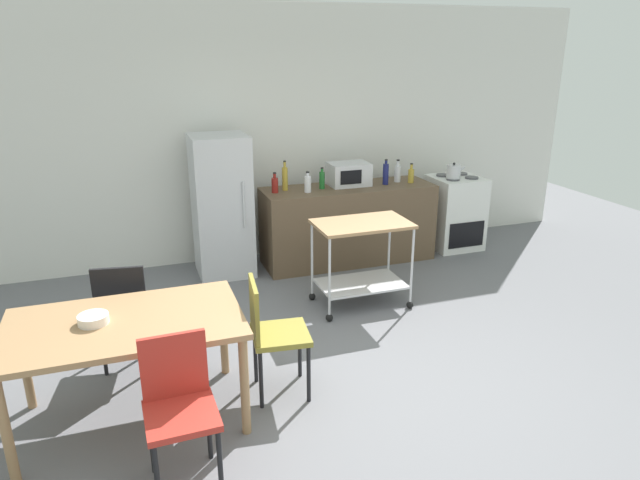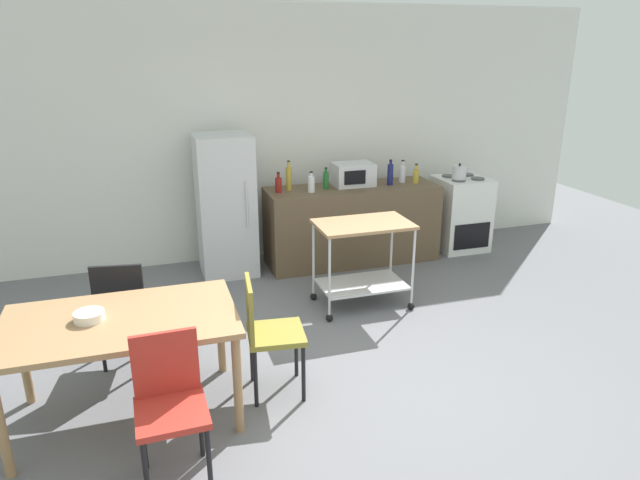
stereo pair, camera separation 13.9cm
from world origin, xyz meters
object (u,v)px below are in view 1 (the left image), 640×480
Objects in this scene: kitchen_cart at (361,250)px; bottle_soy_sauce at (398,173)px; bottle_sparkling_water at (322,180)px; kettle at (454,171)px; chair_olive at (271,329)px; dining_table at (125,332)px; bottle_vinegar at (275,185)px; bottle_sesame_oil at (411,175)px; stove_oven at (454,212)px; microwave at (349,174)px; bottle_olive_oil at (386,174)px; chair_red at (179,402)px; refrigerator at (222,206)px; chair_black at (124,307)px; bottle_wine at (285,178)px; fruit_bowl at (93,319)px; bottle_soda at (308,184)px.

bottle_soy_sauce is at bearing 51.32° from kitchen_cart.
bottle_sparkling_water is 1.65m from kettle.
chair_olive is at bearing -117.27° from bottle_sparkling_water.
dining_table is 3.99m from bottle_soy_sauce.
bottle_sesame_oil is at bearing -2.13° from bottle_vinegar.
microwave is (-1.42, 0.06, 0.58)m from stove_oven.
bottle_olive_oil is at bearing -158.33° from bottle_soy_sauce.
bottle_sparkling_water reaches higher than kettle.
chair_red is 3.25m from refrigerator.
bottle_sesame_oil is at bearing -38.42° from chair_olive.
bottle_olive_oil is (2.98, 1.60, 0.51)m from chair_black.
bottle_wine is at bearing 170.50° from bottle_sparkling_water.
stove_oven is at bearing 0.17° from bottle_vinegar.
microwave reaches higher than fruit_bowl.
bottle_soda reaches higher than kitchen_cart.
refrigerator is 4.66× the size of bottle_wine.
microwave is (2.56, 1.72, 0.51)m from chair_black.
stove_oven is at bearing 33.86° from kitchen_cart.
kettle is (3.85, 2.29, 0.33)m from dining_table.
dining_table is at bearing 100.09° from chair_black.
bottle_wine reaches higher than bottle_sparkling_water.
bottle_olive_oil is (0.97, 0.06, 0.03)m from bottle_soda.
bottle_wine reaches higher than chair_red.
refrigerator is (1.07, 2.47, 0.10)m from dining_table.
fruit_bowl is (-0.17, -0.70, 0.26)m from chair_black.
bottle_wine is (1.80, 1.72, 0.52)m from chair_black.
chair_black is 3.12m from microwave.
fruit_bowl is (-4.15, -2.36, 0.33)m from stove_oven.
bottle_wine is (0.72, -0.02, 0.26)m from refrigerator.
chair_olive is 1.00× the size of chair_red.
chair_olive is 3.85× the size of bottle_soda.
bottle_vinegar is 0.49× the size of microwave.
chair_red is 2.67m from kitchen_cart.
bottle_soy_sauce reaches higher than kitchen_cart.
bottle_soda is at bearing -11.53° from refrigerator.
dining_table is at bearing 96.67° from chair_olive.
chair_olive is at bearing -130.53° from bottle_olive_oil.
bottle_sesame_oil is at bearing 45.53° from kitchen_cart.
bottle_sesame_oil is (1.30, 0.04, -0.01)m from bottle_soda.
kitchen_cart is at bearing -65.99° from bottle_vinegar.
refrigerator reaches higher than bottle_sparkling_water.
fruit_bowl is at bearing -134.12° from bottle_soda.
refrigerator reaches higher than bottle_sesame_oil.
chair_olive and chair_black have the same top height.
bottle_vinegar reaches higher than chair_red.
kitchen_cart is 4.03× the size of bottle_vinegar.
bottle_soy_sauce reaches higher than chair_black.
kitchen_cart is at bearing -128.68° from bottle_soy_sauce.
bottle_sparkling_water is 0.96m from bottle_soy_sauce.
microwave reaches higher than chair_olive.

